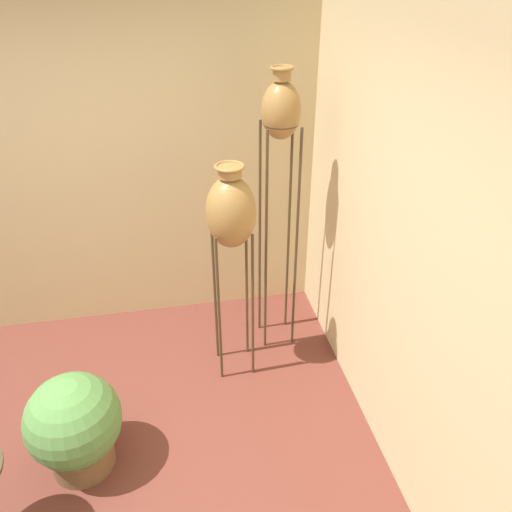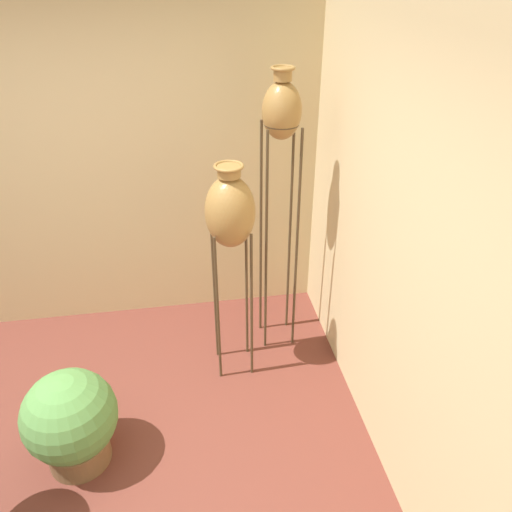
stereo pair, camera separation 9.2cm
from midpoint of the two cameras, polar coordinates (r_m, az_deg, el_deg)
wall_back at (r=4.06m, az=-20.85°, el=9.16°), size 7.74×0.06×2.70m
wall_right at (r=2.59m, az=18.06°, el=-2.83°), size 0.06×7.74×2.70m
vase_stand_tall at (r=3.39m, az=2.04°, el=14.95°), size 0.26×0.26×2.15m
vase_stand_medium at (r=3.24m, az=-3.70°, el=4.76°), size 0.33×0.33×1.63m
potted_plant at (r=3.31m, az=-20.81°, el=-17.62°), size 0.56×0.56×0.67m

